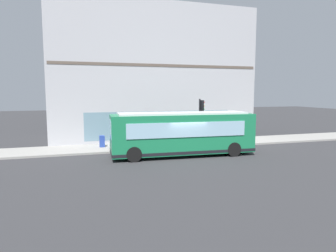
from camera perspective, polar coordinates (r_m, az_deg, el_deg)
The scene contains 10 objects.
ground at distance 20.76m, azimuth 3.14°, elevation -5.92°, with size 120.00×120.00×0.00m, color #2D2D30.
sidewalk_curb at distance 24.84m, azimuth -0.31°, elevation -3.67°, with size 3.59×40.00×0.15m, color gray.
building_corner at distance 29.58m, azimuth -3.24°, elevation 9.80°, with size 6.98×18.82×12.36m.
city_bus_nearside at distance 20.91m, azimuth 2.78°, elevation -1.51°, with size 3.02×10.15×3.07m.
traffic_light_near_corner at distance 24.31m, azimuth 6.38°, elevation 2.50°, with size 0.32×0.49×3.78m.
fire_hydrant at distance 24.43m, azimuth 1.70°, elevation -2.81°, with size 0.35×0.35×0.74m.
pedestrian_by_light_pole at distance 24.11m, azimuth -2.34°, elevation -1.26°, with size 0.32×0.32×1.83m.
pedestrian_near_building_entrance at distance 27.59m, azimuth 13.83°, elevation -0.54°, with size 0.32×0.32×1.77m.
pedestrian_walking_along_curb at distance 24.86m, azimuth -7.59°, elevation -1.24°, with size 0.32×0.32×1.72m.
newspaper_vending_box at distance 24.10m, azimuth -12.57°, elevation -2.87°, with size 0.44×0.42×0.90m.
Camera 1 is at (-19.06, 6.91, 4.46)m, focal length 31.68 mm.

